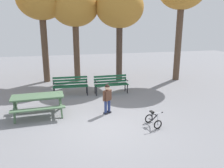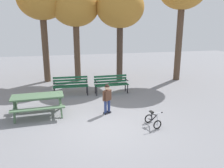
{
  "view_description": "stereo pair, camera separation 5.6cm",
  "coord_description": "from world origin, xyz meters",
  "px_view_note": "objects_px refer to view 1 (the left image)",
  "views": [
    {
      "loc": [
        -1.41,
        -6.66,
        3.24
      ],
      "look_at": [
        0.75,
        2.08,
        0.85
      ],
      "focal_mm": 36.55,
      "sensor_mm": 36.0,
      "label": 1
    },
    {
      "loc": [
        -1.35,
        -6.67,
        3.24
      ],
      "look_at": [
        0.75,
        2.08,
        0.85
      ],
      "focal_mm": 36.55,
      "sensor_mm": 36.0,
      "label": 2
    }
  ],
  "objects_px": {
    "kids_bicycle": "(153,120)",
    "child_standing": "(107,96)",
    "park_bench_left": "(111,83)",
    "picnic_table": "(38,100)",
    "park_bench_far_left": "(70,84)"
  },
  "relations": [
    {
      "from": "child_standing",
      "to": "kids_bicycle",
      "type": "height_order",
      "value": "child_standing"
    },
    {
      "from": "picnic_table",
      "to": "kids_bicycle",
      "type": "bearing_deg",
      "value": -25.8
    },
    {
      "from": "picnic_table",
      "to": "child_standing",
      "type": "distance_m",
      "value": 2.49
    },
    {
      "from": "picnic_table",
      "to": "kids_bicycle",
      "type": "relative_size",
      "value": 3.09
    },
    {
      "from": "picnic_table",
      "to": "child_standing",
      "type": "xyz_separation_m",
      "value": [
        2.46,
        -0.39,
        0.07
      ]
    },
    {
      "from": "park_bench_left",
      "to": "kids_bicycle",
      "type": "relative_size",
      "value": 2.66
    },
    {
      "from": "child_standing",
      "to": "park_bench_far_left",
      "type": "bearing_deg",
      "value": 113.67
    },
    {
      "from": "park_bench_far_left",
      "to": "park_bench_left",
      "type": "distance_m",
      "value": 1.9
    },
    {
      "from": "kids_bicycle",
      "to": "child_standing",
      "type": "bearing_deg",
      "value": 131.23
    },
    {
      "from": "park_bench_far_left",
      "to": "child_standing",
      "type": "height_order",
      "value": "child_standing"
    },
    {
      "from": "picnic_table",
      "to": "park_bench_left",
      "type": "height_order",
      "value": "park_bench_left"
    },
    {
      "from": "park_bench_left",
      "to": "child_standing",
      "type": "bearing_deg",
      "value": -106.51
    },
    {
      "from": "park_bench_left",
      "to": "kids_bicycle",
      "type": "bearing_deg",
      "value": -82.86
    },
    {
      "from": "picnic_table",
      "to": "park_bench_far_left",
      "type": "xyz_separation_m",
      "value": [
        1.3,
        2.26,
        -0.08
      ]
    },
    {
      "from": "park_bench_left",
      "to": "kids_bicycle",
      "type": "distance_m",
      "value": 3.91
    }
  ]
}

